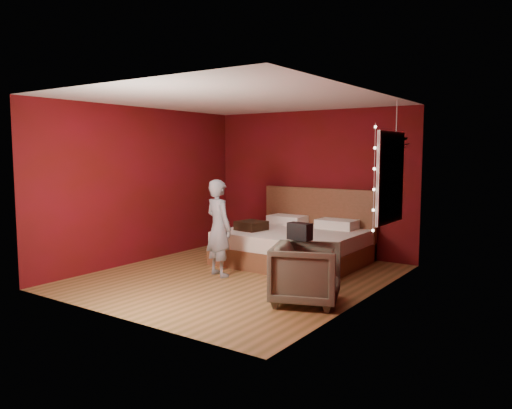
# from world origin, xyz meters

# --- Properties ---
(floor) EXTENTS (4.50, 4.50, 0.00)m
(floor) POSITION_xyz_m (0.00, 0.00, 0.00)
(floor) COLOR olive
(floor) RESTS_ON ground
(room_walls) EXTENTS (4.04, 4.54, 2.62)m
(room_walls) POSITION_xyz_m (0.00, 0.00, 1.68)
(room_walls) COLOR #5D0914
(room_walls) RESTS_ON ground
(window) EXTENTS (0.05, 0.97, 1.27)m
(window) POSITION_xyz_m (1.97, 0.90, 1.50)
(window) COLOR white
(window) RESTS_ON room_walls
(fairy_lights) EXTENTS (0.04, 0.04, 1.45)m
(fairy_lights) POSITION_xyz_m (1.94, 0.38, 1.50)
(fairy_lights) COLOR silver
(fairy_lights) RESTS_ON room_walls
(bed) EXTENTS (2.19, 1.87, 1.21)m
(bed) POSITION_xyz_m (0.20, 1.37, 0.31)
(bed) COLOR brown
(bed) RESTS_ON ground
(person) EXTENTS (0.61, 0.50, 1.45)m
(person) POSITION_xyz_m (-0.28, -0.10, 0.72)
(person) COLOR slate
(person) RESTS_ON ground
(armchair) EXTENTS (1.04, 1.02, 0.74)m
(armchair) POSITION_xyz_m (1.47, -0.57, 0.37)
(armchair) COLOR #5F5F4B
(armchair) RESTS_ON ground
(handbag) EXTENTS (0.32, 0.18, 0.22)m
(handbag) POSITION_xyz_m (1.26, -0.36, 0.85)
(handbag) COLOR black
(handbag) RESTS_ON armchair
(throw_pillow) EXTENTS (0.48, 0.48, 0.15)m
(throw_pillow) POSITION_xyz_m (-0.41, 0.93, 0.62)
(throw_pillow) COLOR #321C10
(throw_pillow) RESTS_ON bed
(hanging_plant) EXTENTS (0.48, 0.45, 0.98)m
(hanging_plant) POSITION_xyz_m (1.88, 1.34, 1.85)
(hanging_plant) COLOR silver
(hanging_plant) RESTS_ON room_walls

